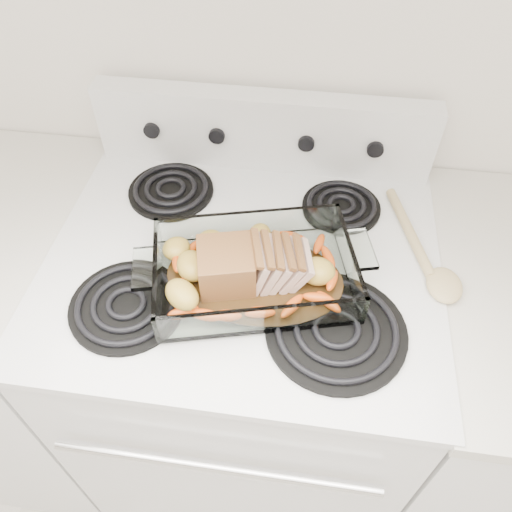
# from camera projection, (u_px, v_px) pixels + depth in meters

# --- Properties ---
(electric_range) EXTENTS (0.78, 0.70, 1.12)m
(electric_range) POSITION_uv_depth(u_px,v_px,m) (247.00, 365.00, 1.34)
(electric_range) COLOR silver
(electric_range) RESTS_ON ground
(counter_left) EXTENTS (0.58, 0.68, 0.93)m
(counter_left) POSITION_uv_depth(u_px,v_px,m) (15.00, 339.00, 1.41)
(counter_left) COLOR white
(counter_left) RESTS_ON ground
(counter_right) EXTENTS (0.58, 0.68, 0.93)m
(counter_right) POSITION_uv_depth(u_px,v_px,m) (500.00, 401.00, 1.29)
(counter_right) COLOR white
(counter_right) RESTS_ON ground
(baking_dish) EXTENTS (0.36, 0.24, 0.07)m
(baking_dish) POSITION_uv_depth(u_px,v_px,m) (254.00, 274.00, 0.93)
(baking_dish) COLOR white
(baking_dish) RESTS_ON electric_range
(pork_roast) EXTENTS (0.21, 0.10, 0.08)m
(pork_roast) POSITION_uv_depth(u_px,v_px,m) (244.00, 264.00, 0.91)
(pork_roast) COLOR brown
(pork_roast) RESTS_ON baking_dish
(roast_vegetables) EXTENTS (0.36, 0.19, 0.04)m
(roast_vegetables) POSITION_uv_depth(u_px,v_px,m) (255.00, 256.00, 0.95)
(roast_vegetables) COLOR #DF4B09
(roast_vegetables) RESTS_ON baking_dish
(wooden_spoon) EXTENTS (0.13, 0.30, 0.02)m
(wooden_spoon) POSITION_uv_depth(u_px,v_px,m) (428.00, 260.00, 0.98)
(wooden_spoon) COLOR tan
(wooden_spoon) RESTS_ON electric_range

